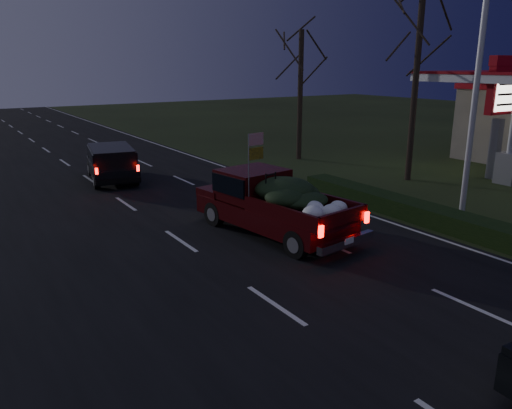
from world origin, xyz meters
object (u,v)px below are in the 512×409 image
light_pole (480,55)px  gas_price_pylon (502,97)px  lead_suv (111,160)px  pickup_truck (273,200)px

light_pole → gas_price_pylon: light_pole is taller
gas_price_pylon → lead_suv: bearing=148.7°
pickup_truck → lead_suv: 10.28m
light_pole → pickup_truck: bearing=162.4°
light_pole → pickup_truck: 8.29m
gas_price_pylon → pickup_truck: size_ratio=0.97×
pickup_truck → lead_suv: (-1.95, 10.09, -0.11)m
pickup_truck → lead_suv: bearing=93.4°
light_pole → lead_suv: 15.63m
light_pole → pickup_truck: light_pole is taller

